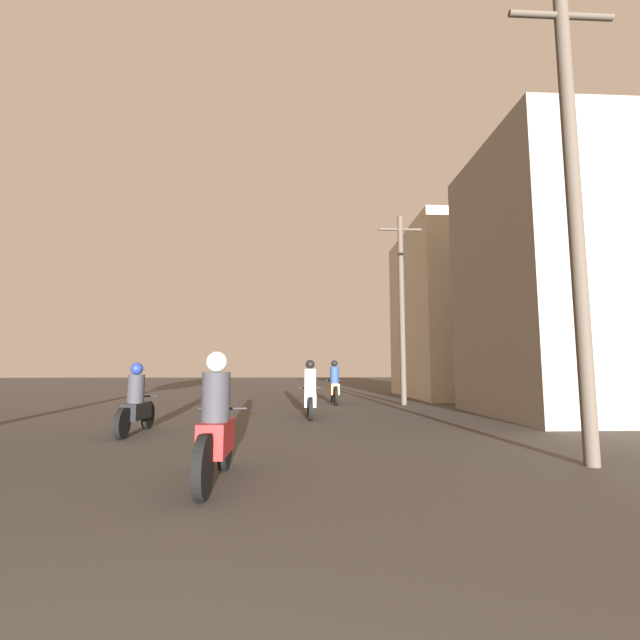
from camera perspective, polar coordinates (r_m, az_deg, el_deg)
The scene contains 8 objects.
motorcycle_red at distance 5.20m, azimuth -13.71°, elevation -13.95°, with size 0.60×1.94×1.49m.
motorcycle_black at distance 9.46m, azimuth -23.29°, elevation -10.36°, with size 0.60×1.93×1.41m.
motorcycle_silver at distance 11.50m, azimuth -1.35°, elevation -9.86°, with size 0.60×1.96×1.52m.
motorcycle_orange at distance 15.98m, azimuth 1.92°, elevation -8.82°, with size 0.60×2.14×1.59m.
building_right_near at distance 13.63m, azimuth 29.05°, elevation 4.78°, with size 4.13×5.08×7.51m.
building_right_far at distance 20.98m, azimuth 18.93°, elevation 0.85°, with size 5.68×6.83×7.66m.
utility_pole_near at distance 7.29m, azimuth 30.76°, elevation 13.65°, with size 1.60×0.20×7.06m.
utility_pole_far at distance 15.90m, azimuth 10.85°, elevation 2.12°, with size 1.60×0.20×6.94m.
Camera 1 is at (0.88, 0.22, 1.30)m, focal length 24.00 mm.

